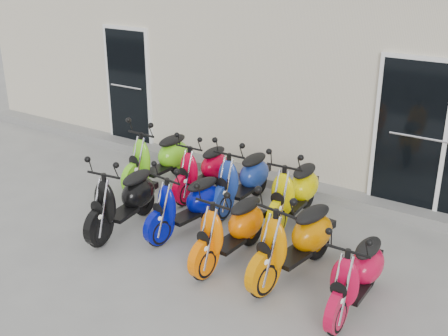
{
  "coord_description": "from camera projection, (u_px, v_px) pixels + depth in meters",
  "views": [
    {
      "loc": [
        4.05,
        -5.56,
        3.68
      ],
      "look_at": [
        0.0,
        0.6,
        0.75
      ],
      "focal_mm": 45.0,
      "sensor_mm": 36.0,
      "label": 1
    }
  ],
  "objects": [
    {
      "name": "ground",
      "position": [
        200.0,
        232.0,
        7.75
      ],
      "size": [
        80.0,
        80.0,
        0.0
      ],
      "primitive_type": "plane",
      "color": "gray",
      "rests_on": "ground"
    },
    {
      "name": "building",
      "position": [
        350.0,
        57.0,
        11.19
      ],
      "size": [
        14.0,
        6.0,
        3.2
      ],
      "primitive_type": "cube",
      "color": "beige",
      "rests_on": "ground"
    },
    {
      "name": "front_step",
      "position": [
        271.0,
        179.0,
        9.29
      ],
      "size": [
        14.0,
        0.4,
        0.15
      ],
      "primitive_type": "cube",
      "color": "gray",
      "rests_on": "ground"
    },
    {
      "name": "door_left",
      "position": [
        128.0,
        83.0,
        10.6
      ],
      "size": [
        1.07,
        0.08,
        2.22
      ],
      "primitive_type": "cube",
      "color": "black",
      "rests_on": "front_step"
    },
    {
      "name": "door_right",
      "position": [
        447.0,
        136.0,
        7.64
      ],
      "size": [
        2.02,
        0.08,
        2.22
      ],
      "primitive_type": "cube",
      "color": "black",
      "rests_on": "front_step"
    },
    {
      "name": "scooter_front_black",
      "position": [
        122.0,
        190.0,
        7.61
      ],
      "size": [
        0.76,
        1.64,
        1.17
      ],
      "primitive_type": null,
      "rotation": [
        0.0,
        0.0,
        0.11
      ],
      "color": "black",
      "rests_on": "ground"
    },
    {
      "name": "scooter_front_blue",
      "position": [
        186.0,
        195.0,
        7.55
      ],
      "size": [
        0.74,
        1.55,
        1.1
      ],
      "primitive_type": null,
      "rotation": [
        0.0,
        0.0,
        -0.14
      ],
      "color": "#040B90",
      "rests_on": "ground"
    },
    {
      "name": "scooter_front_orange_a",
      "position": [
        230.0,
        220.0,
        6.84
      ],
      "size": [
        0.64,
        1.56,
        1.13
      ],
      "primitive_type": null,
      "rotation": [
        0.0,
        0.0,
        -0.05
      ],
      "color": "#FF6B00",
      "rests_on": "ground"
    },
    {
      "name": "scooter_front_orange_b",
      "position": [
        295.0,
        230.0,
        6.5
      ],
      "size": [
        0.86,
        1.74,
        1.23
      ],
      "primitive_type": null,
      "rotation": [
        0.0,
        0.0,
        -0.15
      ],
      "color": "orange",
      "rests_on": "ground"
    },
    {
      "name": "scooter_front_red",
      "position": [
        357.0,
        265.0,
        5.91
      ],
      "size": [
        0.54,
        1.47,
        1.08
      ],
      "primitive_type": null,
      "rotation": [
        0.0,
        0.0,
        0.0
      ],
      "color": "#BE0930",
      "rests_on": "ground"
    },
    {
      "name": "scooter_back_green",
      "position": [
        158.0,
        150.0,
        9.07
      ],
      "size": [
        0.65,
        1.65,
        1.21
      ],
      "primitive_type": null,
      "rotation": [
        0.0,
        0.0,
        -0.04
      ],
      "color": "#73E41C",
      "rests_on": "ground"
    },
    {
      "name": "scooter_back_red",
      "position": [
        202.0,
        162.0,
        8.73
      ],
      "size": [
        0.55,
        1.48,
        1.09
      ],
      "primitive_type": null,
      "rotation": [
        0.0,
        0.0,
        0.01
      ],
      "color": "red",
      "rests_on": "ground"
    },
    {
      "name": "scooter_back_blue",
      "position": [
        242.0,
        170.0,
        8.28
      ],
      "size": [
        0.58,
        1.59,
        1.18
      ],
      "primitive_type": null,
      "rotation": [
        0.0,
        0.0,
        0.0
      ],
      "color": "navy",
      "rests_on": "ground"
    },
    {
      "name": "scooter_back_yellow",
      "position": [
        295.0,
        183.0,
        7.83
      ],
      "size": [
        0.66,
        1.63,
        1.19
      ],
      "primitive_type": null,
      "rotation": [
        0.0,
        0.0,
        0.05
      ],
      "color": "#E3D100",
      "rests_on": "ground"
    }
  ]
}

